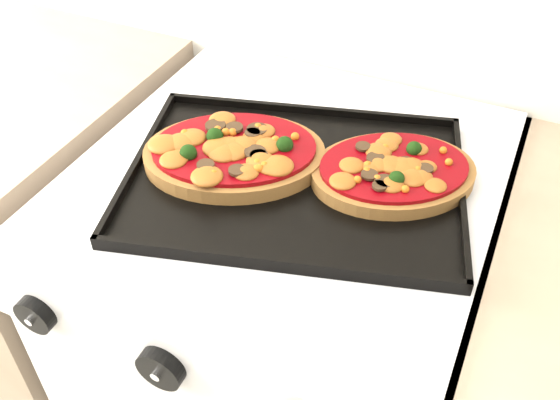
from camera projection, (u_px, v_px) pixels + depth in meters
The scene contains 7 objects.
stove at pixel (287, 353), 1.20m from camera, with size 0.60×0.60×0.91m, color silver.
control_panel at pixel (179, 359), 0.72m from camera, with size 0.60×0.02×0.09m, color silver.
knob_left at pixel (36, 315), 0.77m from camera, with size 0.05×0.05×0.02m, color black.
knob_center at pixel (161, 369), 0.71m from camera, with size 0.06×0.06×0.02m, color black.
baking_tray at pixel (295, 177), 0.87m from camera, with size 0.46×0.34×0.02m, color black.
pizza_left at pixel (234, 152), 0.88m from camera, with size 0.26×0.19×0.04m, color #915D32, non-canonical shape.
pizza_right at pixel (394, 170), 0.85m from camera, with size 0.23×0.17×0.03m, color #915D32, non-canonical shape.
Camera 1 is at (0.32, 1.06, 1.47)m, focal length 40.00 mm.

